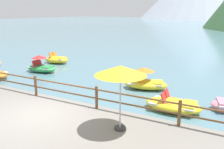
# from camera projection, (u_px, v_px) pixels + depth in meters

# --- Properties ---
(ground_plane) EXTENTS (200.00, 200.00, 0.00)m
(ground_plane) POSITION_uv_depth(u_px,v_px,m) (200.00, 35.00, 43.87)
(ground_plane) COLOR slate
(dock_railing) EXTENTS (23.92, 0.12, 0.95)m
(dock_railing) POSITION_uv_depth(u_px,v_px,m) (64.00, 89.00, 10.80)
(dock_railing) COLOR brown
(dock_railing) RESTS_ON promenade_dock
(beach_umbrella) EXTENTS (1.70, 1.70, 2.24)m
(beach_umbrella) POSITION_uv_depth(u_px,v_px,m) (120.00, 71.00, 7.84)
(beach_umbrella) COLOR #B2B2B7
(beach_umbrella) RESTS_ON promenade_dock
(pedal_boat_1) EXTENTS (2.67, 1.77, 1.24)m
(pedal_boat_1) POSITION_uv_depth(u_px,v_px,m) (146.00, 82.00, 13.82)
(pedal_boat_1) COLOR yellow
(pedal_boat_1) RESTS_ON ground
(pedal_boat_3) EXTENTS (2.42, 1.27, 1.23)m
(pedal_boat_3) POSITION_uv_depth(u_px,v_px,m) (41.00, 67.00, 17.64)
(pedal_boat_3) COLOR green
(pedal_boat_3) RESTS_ON ground
(pedal_boat_4) EXTENTS (2.49, 1.39, 0.87)m
(pedal_boat_4) POSITION_uv_depth(u_px,v_px,m) (173.00, 105.00, 10.81)
(pedal_boat_4) COLOR yellow
(pedal_boat_4) RESTS_ON ground
(pedal_boat_5) EXTENTS (2.22, 1.33, 0.91)m
(pedal_boat_5) POSITION_uv_depth(u_px,v_px,m) (56.00, 59.00, 20.57)
(pedal_boat_5) COLOR yellow
(pedal_boat_5) RESTS_ON ground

